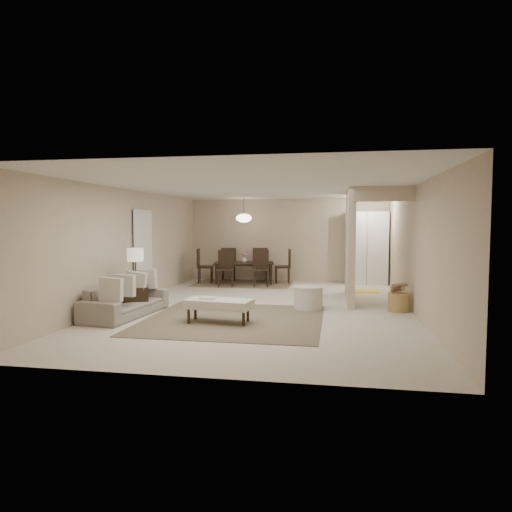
% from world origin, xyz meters
% --- Properties ---
extents(floor, '(9.00, 9.00, 0.00)m').
position_xyz_m(floor, '(0.00, 0.00, 0.00)').
color(floor, beige).
rests_on(floor, ground).
extents(ceiling, '(9.00, 9.00, 0.00)m').
position_xyz_m(ceiling, '(0.00, 0.00, 2.50)').
color(ceiling, white).
rests_on(ceiling, back_wall).
extents(back_wall, '(6.00, 0.00, 6.00)m').
position_xyz_m(back_wall, '(0.00, 4.50, 1.25)').
color(back_wall, '#BEAB90').
rests_on(back_wall, floor).
extents(left_wall, '(0.00, 9.00, 9.00)m').
position_xyz_m(left_wall, '(-3.00, 0.00, 1.25)').
color(left_wall, '#BEAB90').
rests_on(left_wall, floor).
extents(right_wall, '(0.00, 9.00, 9.00)m').
position_xyz_m(right_wall, '(3.00, 0.00, 1.25)').
color(right_wall, '#BEAB90').
rests_on(right_wall, floor).
extents(partition, '(0.15, 2.50, 2.50)m').
position_xyz_m(partition, '(1.80, 1.25, 1.25)').
color(partition, '#BEAB90').
rests_on(partition, floor).
extents(doorway, '(0.04, 0.90, 2.04)m').
position_xyz_m(doorway, '(-2.97, 0.60, 1.02)').
color(doorway, black).
rests_on(doorway, floor).
extents(pantry_cabinet, '(1.20, 0.55, 2.10)m').
position_xyz_m(pantry_cabinet, '(2.35, 4.15, 1.05)').
color(pantry_cabinet, white).
rests_on(pantry_cabinet, floor).
extents(flush_light, '(0.44, 0.44, 0.05)m').
position_xyz_m(flush_light, '(2.30, 3.20, 2.46)').
color(flush_light, white).
rests_on(flush_light, ceiling).
extents(living_rug, '(3.20, 3.20, 0.01)m').
position_xyz_m(living_rug, '(-0.35, -1.37, 0.01)').
color(living_rug, brown).
rests_on(living_rug, floor).
extents(sofa, '(2.09, 0.98, 0.59)m').
position_xyz_m(sofa, '(-2.45, -1.37, 0.30)').
color(sofa, gray).
rests_on(sofa, floor).
extents(ottoman_bench, '(1.23, 0.69, 0.42)m').
position_xyz_m(ottoman_bench, '(-0.55, -1.67, 0.34)').
color(ottoman_bench, beige).
rests_on(ottoman_bench, living_rug).
extents(side_table, '(0.62, 0.62, 0.52)m').
position_xyz_m(side_table, '(-2.40, -1.03, 0.26)').
color(side_table, black).
rests_on(side_table, floor).
extents(table_lamp, '(0.32, 0.32, 0.76)m').
position_xyz_m(table_lamp, '(-2.40, -1.03, 1.08)').
color(table_lamp, '#41311B').
rests_on(table_lamp, side_table).
extents(round_pouf, '(0.60, 0.60, 0.47)m').
position_xyz_m(round_pouf, '(0.94, -0.10, 0.23)').
color(round_pouf, beige).
rests_on(round_pouf, floor).
extents(wicker_basket, '(0.48, 0.48, 0.37)m').
position_xyz_m(wicker_basket, '(2.74, 0.00, 0.18)').
color(wicker_basket, olive).
rests_on(wicker_basket, floor).
extents(dining_rug, '(2.80, 2.10, 0.01)m').
position_xyz_m(dining_rug, '(-1.19, 3.70, 0.01)').
color(dining_rug, '#7D6B4D').
rests_on(dining_rug, floor).
extents(dining_table, '(1.89, 1.26, 0.61)m').
position_xyz_m(dining_table, '(-1.19, 3.70, 0.31)').
color(dining_table, black).
rests_on(dining_table, dining_rug).
extents(dining_chairs, '(2.77, 2.19, 1.02)m').
position_xyz_m(dining_chairs, '(-1.19, 3.70, 0.51)').
color(dining_chairs, black).
rests_on(dining_chairs, dining_rug).
extents(vase, '(0.18, 0.18, 0.16)m').
position_xyz_m(vase, '(-1.19, 3.70, 0.69)').
color(vase, white).
rests_on(vase, dining_table).
extents(yellow_mat, '(0.87, 0.54, 0.01)m').
position_xyz_m(yellow_mat, '(2.14, 2.65, 0.01)').
color(yellow_mat, yellow).
rests_on(yellow_mat, floor).
extents(pendant_light, '(0.46, 0.46, 0.71)m').
position_xyz_m(pendant_light, '(-1.19, 3.70, 1.92)').
color(pendant_light, '#41311B').
rests_on(pendant_light, ceiling).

